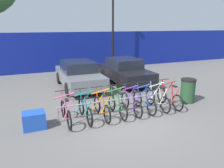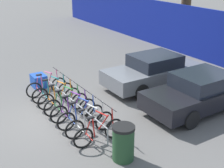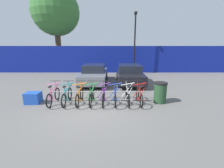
{
  "view_description": "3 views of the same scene",
  "coord_description": "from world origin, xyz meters",
  "px_view_note": "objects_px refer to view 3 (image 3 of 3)",
  "views": [
    {
      "loc": [
        -3.13,
        -6.37,
        3.23
      ],
      "look_at": [
        0.32,
        1.93,
        0.81
      ],
      "focal_mm": 35.0,
      "sensor_mm": 36.0,
      "label": 1
    },
    {
      "loc": [
        9.29,
        -3.48,
        5.17
      ],
      "look_at": [
        0.2,
        2.3,
        0.83
      ],
      "focal_mm": 50.0,
      "sensor_mm": 36.0,
      "label": 2
    },
    {
      "loc": [
        0.93,
        -6.42,
        2.75
      ],
      "look_at": [
        0.92,
        1.27,
        0.8
      ],
      "focal_mm": 24.0,
      "sensor_mm": 36.0,
      "label": 3
    }
  ],
  "objects_px": {
    "bicycle_blue": "(115,96)",
    "car_grey": "(94,74)",
    "bike_rack": "(97,93)",
    "trash_bin": "(160,92)",
    "bicycle_red": "(139,96)",
    "lamp_post": "(135,41)",
    "bicycle_green": "(92,96)",
    "bicycle_pink": "(54,96)",
    "bicycle_teal": "(67,96)",
    "cargo_crate": "(33,98)",
    "bicycle_orange": "(80,96)",
    "car_black": "(130,74)",
    "tree_behind_hoarding": "(56,12)",
    "bicycle_purple": "(104,96)",
    "bicycle_white": "(128,96)"
  },
  "relations": [
    {
      "from": "bicycle_blue",
      "to": "car_grey",
      "type": "bearing_deg",
      "value": 109.76
    },
    {
      "from": "bike_rack",
      "to": "trash_bin",
      "type": "height_order",
      "value": "trash_bin"
    },
    {
      "from": "bicycle_red",
      "to": "lamp_post",
      "type": "height_order",
      "value": "lamp_post"
    },
    {
      "from": "bicycle_green",
      "to": "lamp_post",
      "type": "bearing_deg",
      "value": 72.02
    },
    {
      "from": "bicycle_pink",
      "to": "bicycle_teal",
      "type": "bearing_deg",
      "value": -0.89
    },
    {
      "from": "bicycle_pink",
      "to": "cargo_crate",
      "type": "height_order",
      "value": "bicycle_pink"
    },
    {
      "from": "bicycle_green",
      "to": "bike_rack",
      "type": "bearing_deg",
      "value": 37.63
    },
    {
      "from": "bicycle_orange",
      "to": "car_black",
      "type": "relative_size",
      "value": 0.4
    },
    {
      "from": "bicycle_blue",
      "to": "lamp_post",
      "type": "height_order",
      "value": "lamp_post"
    },
    {
      "from": "lamp_post",
      "to": "bicycle_orange",
      "type": "bearing_deg",
      "value": -115.33
    },
    {
      "from": "trash_bin",
      "to": "tree_behind_hoarding",
      "type": "distance_m",
      "value": 14.83
    },
    {
      "from": "bicycle_purple",
      "to": "bicycle_teal",
      "type": "bearing_deg",
      "value": 176.61
    },
    {
      "from": "bicycle_red",
      "to": "trash_bin",
      "type": "bearing_deg",
      "value": 11.95
    },
    {
      "from": "bicycle_pink",
      "to": "cargo_crate",
      "type": "distance_m",
      "value": 1.03
    },
    {
      "from": "bicycle_purple",
      "to": "trash_bin",
      "type": "distance_m",
      "value": 2.82
    },
    {
      "from": "bicycle_blue",
      "to": "car_black",
      "type": "bearing_deg",
      "value": 74.65
    },
    {
      "from": "car_black",
      "to": "bike_rack",
      "type": "bearing_deg",
      "value": -117.31
    },
    {
      "from": "car_grey",
      "to": "car_black",
      "type": "distance_m",
      "value": 2.69
    },
    {
      "from": "bicycle_orange",
      "to": "bicycle_blue",
      "type": "height_order",
      "value": "same"
    },
    {
      "from": "bicycle_green",
      "to": "car_black",
      "type": "bearing_deg",
      "value": 64.88
    },
    {
      "from": "bike_rack",
      "to": "bicycle_red",
      "type": "bearing_deg",
      "value": -4.04
    },
    {
      "from": "bicycle_pink",
      "to": "car_black",
      "type": "height_order",
      "value": "car_black"
    },
    {
      "from": "bicycle_orange",
      "to": "car_grey",
      "type": "bearing_deg",
      "value": 83.08
    },
    {
      "from": "bike_rack",
      "to": "lamp_post",
      "type": "height_order",
      "value": "lamp_post"
    },
    {
      "from": "bicycle_purple",
      "to": "bicycle_white",
      "type": "bearing_deg",
      "value": -3.39
    },
    {
      "from": "bicycle_orange",
      "to": "tree_behind_hoarding",
      "type": "bearing_deg",
      "value": 109.21
    },
    {
      "from": "bike_rack",
      "to": "bicycle_blue",
      "type": "height_order",
      "value": "bicycle_blue"
    },
    {
      "from": "bicycle_red",
      "to": "car_grey",
      "type": "height_order",
      "value": "car_grey"
    },
    {
      "from": "bike_rack",
      "to": "trash_bin",
      "type": "distance_m",
      "value": 3.17
    },
    {
      "from": "bicycle_blue",
      "to": "bicycle_red",
      "type": "xyz_separation_m",
      "value": [
        1.18,
        0.0,
        0.0
      ]
    },
    {
      "from": "bicycle_green",
      "to": "trash_bin",
      "type": "bearing_deg",
      "value": 6.23
    },
    {
      "from": "tree_behind_hoarding",
      "to": "car_grey",
      "type": "bearing_deg",
      "value": -53.68
    },
    {
      "from": "bicycle_blue",
      "to": "car_grey",
      "type": "distance_m",
      "value": 4.53
    },
    {
      "from": "cargo_crate",
      "to": "bicycle_white",
      "type": "bearing_deg",
      "value": -0.51
    },
    {
      "from": "bike_rack",
      "to": "bicycle_orange",
      "type": "xyz_separation_m",
      "value": [
        -0.82,
        -0.15,
        -0.12
      ]
    },
    {
      "from": "bike_rack",
      "to": "car_black",
      "type": "xyz_separation_m",
      "value": [
        2.1,
        4.07,
        0.19
      ]
    },
    {
      "from": "bicycle_orange",
      "to": "bicycle_red",
      "type": "distance_m",
      "value": 2.93
    },
    {
      "from": "bicycle_teal",
      "to": "bicycle_blue",
      "type": "bearing_deg",
      "value": 0.94
    },
    {
      "from": "bicycle_pink",
      "to": "trash_bin",
      "type": "relative_size",
      "value": 1.66
    },
    {
      "from": "bicycle_teal",
      "to": "bicycle_purple",
      "type": "distance_m",
      "value": 1.8
    },
    {
      "from": "bicycle_white",
      "to": "bicycle_purple",
      "type": "bearing_deg",
      "value": 177.96
    },
    {
      "from": "lamp_post",
      "to": "trash_bin",
      "type": "xyz_separation_m",
      "value": [
        0.21,
        -7.83,
        -2.73
      ]
    },
    {
      "from": "bicycle_orange",
      "to": "bicycle_purple",
      "type": "distance_m",
      "value": 1.18
    },
    {
      "from": "cargo_crate",
      "to": "bike_rack",
      "type": "bearing_deg",
      "value": 1.97
    },
    {
      "from": "trash_bin",
      "to": "car_black",
      "type": "bearing_deg",
      "value": 104.64
    },
    {
      "from": "bicycle_red",
      "to": "cargo_crate",
      "type": "height_order",
      "value": "bicycle_red"
    },
    {
      "from": "bicycle_green",
      "to": "tree_behind_hoarding",
      "type": "relative_size",
      "value": 0.19
    },
    {
      "from": "bicycle_teal",
      "to": "car_black",
      "type": "relative_size",
      "value": 0.4
    },
    {
      "from": "cargo_crate",
      "to": "bicycle_teal",
      "type": "bearing_deg",
      "value": -1.41
    },
    {
      "from": "bicycle_teal",
      "to": "tree_behind_hoarding",
      "type": "distance_m",
      "value": 12.93
    }
  ]
}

